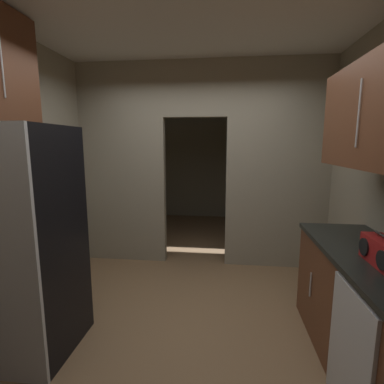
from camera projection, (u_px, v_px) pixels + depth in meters
name	position (u px, v px, depth m)	size (l,w,h in m)	color
ground	(185.00, 329.00, 2.69)	(20.00, 20.00, 0.00)	brown
kitchen_overhead_slab	(191.00, 22.00, 2.70)	(3.83, 7.18, 0.06)	silver
kitchen_partition	(202.00, 160.00, 4.01)	(3.43, 0.12, 2.78)	gray
adjoining_room_shell	(209.00, 159.00, 5.88)	(3.43, 2.78, 2.78)	gray
refrigerator	(17.00, 243.00, 2.32)	(0.84, 0.75, 1.83)	black
lower_cabinet_run	(366.00, 313.00, 2.16)	(0.62, 1.64, 0.91)	brown
dishwasher	(349.00, 357.00, 1.75)	(0.02, 0.56, 0.85)	#B7BABC
boombox	(384.00, 254.00, 1.87)	(0.15, 0.39, 0.20)	maroon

